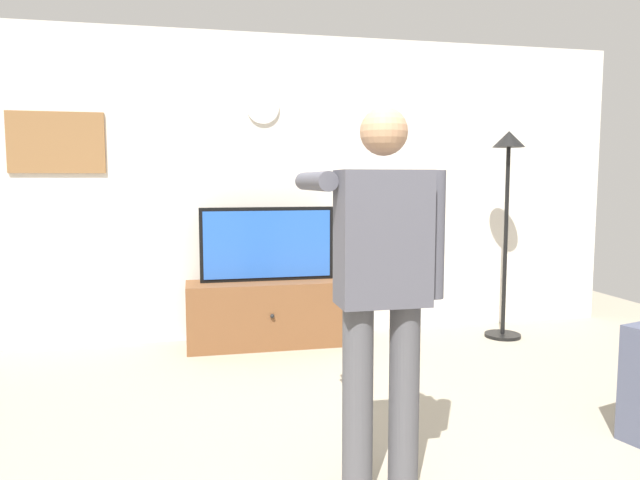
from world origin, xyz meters
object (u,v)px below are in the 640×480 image
Objects in this scene: tv_stand at (269,313)px; television at (267,244)px; wall_clock at (263,107)px; person_standing_nearer_lamp at (381,278)px; framed_picture at (56,142)px; floor_lamp at (507,191)px.

television reaches higher than tv_stand.
wall_clock is (0.00, 0.24, 1.18)m from television.
wall_clock is at bearing 94.09° from person_standing_nearer_lamp.
wall_clock is 0.16× the size of person_standing_nearer_lamp.
person_standing_nearer_lamp is at bearing -85.52° from television.
framed_picture reaches higher than television.
floor_lamp reaches higher than tv_stand.
floor_lamp reaches higher than television.
tv_stand is 4.86× the size of wall_clock.
framed_picture is (-1.70, 0.30, 1.45)m from tv_stand.
wall_clock reaches higher than person_standing_nearer_lamp.
floor_lamp is (2.11, -0.20, 1.04)m from tv_stand.
television is 1.51× the size of framed_picture.
wall_clock is at bearing 90.00° from television.
person_standing_nearer_lamp is (0.20, -2.45, 0.70)m from tv_stand.
person_standing_nearer_lamp is (1.90, -2.75, -0.75)m from framed_picture.
tv_stand is 2.26m from framed_picture.
wall_clock is at bearing 167.02° from floor_lamp.
framed_picture is 0.44× the size of person_standing_nearer_lamp.
floor_lamp is at bearing -5.32° from tv_stand.
framed_picture is 3.87m from floor_lamp.
framed_picture reaches higher than tv_stand.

